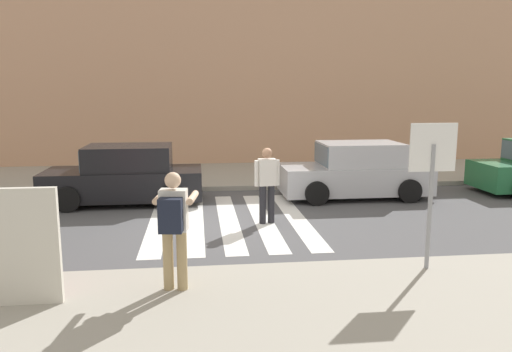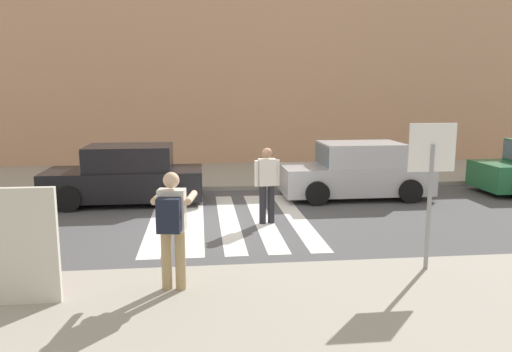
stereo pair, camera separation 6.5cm
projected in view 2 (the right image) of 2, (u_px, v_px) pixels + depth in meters
The scene contains 14 objects.
ground_plane at pixel (229, 222), 11.44m from camera, with size 120.00×120.00×0.00m, color #4C4C4F.
sidewalk_far at pixel (219, 175), 17.30m from camera, with size 60.00×4.80×0.14m, color #9E998C.
building_facade_far at pixel (214, 78), 21.02m from camera, with size 56.00×4.00×6.99m, color tan.
crosswalk_stripe_0 at pixel (159, 222), 11.45m from camera, with size 0.44×5.20×0.01m, color silver.
crosswalk_stripe_1 at pixel (194, 221), 11.54m from camera, with size 0.44×5.20×0.01m, color silver.
crosswalk_stripe_2 at pixel (229, 220), 11.63m from camera, with size 0.44×5.20×0.01m, color silver.
crosswalk_stripe_3 at pixel (263, 219), 11.72m from camera, with size 0.44×5.20×0.01m, color silver.
crosswalk_stripe_4 at pixel (296, 218), 11.81m from camera, with size 0.44×5.20×0.01m, color silver.
stop_sign at pixel (431, 164), 7.82m from camera, with size 0.76×0.08×2.35m.
photographer_with_backpack at pixel (172, 221), 7.06m from camera, with size 0.66×0.90×1.72m.
pedestrian_crossing at pixel (267, 181), 11.19m from camera, with size 0.58×0.28×1.72m.
parked_car_black at pixel (126, 176), 13.28m from camera, with size 4.10×1.92×1.55m.
parked_car_silver at pixel (356, 172), 13.97m from camera, with size 4.10×1.92×1.55m.
advertising_board at pixel (16, 246), 6.64m from camera, with size 1.10×0.11×1.60m.
Camera 2 is at (-0.63, -11.08, 3.00)m, focal length 35.00 mm.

